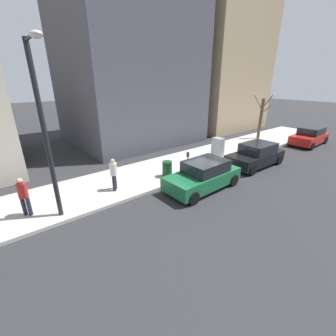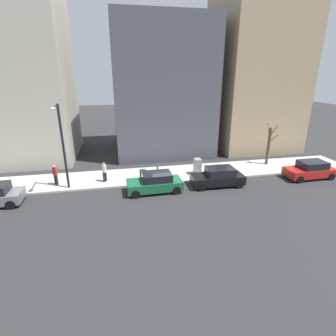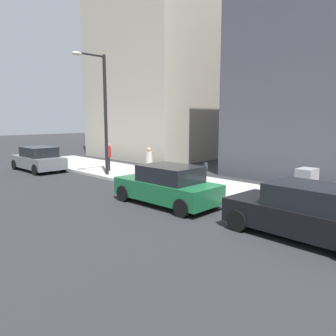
{
  "view_description": "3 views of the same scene",
  "coord_description": "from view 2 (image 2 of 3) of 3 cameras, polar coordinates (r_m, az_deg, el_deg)",
  "views": [
    {
      "loc": [
        -8.49,
        9.48,
        5.4
      ],
      "look_at": [
        -0.11,
        2.76,
        1.16
      ],
      "focal_mm": 24.0,
      "sensor_mm": 36.0,
      "label": 1
    },
    {
      "loc": [
        -19.65,
        4.05,
        8.69
      ],
      "look_at": [
        0.38,
        -0.04,
        1.27
      ],
      "focal_mm": 28.0,
      "sensor_mm": 36.0,
      "label": 2
    },
    {
      "loc": [
        -9.88,
        -7.36,
        3.27
      ],
      "look_at": [
        0.84,
        3.38,
        0.97
      ],
      "focal_mm": 35.0,
      "sensor_mm": 36.0,
      "label": 3
    }
  ],
  "objects": [
    {
      "name": "parked_car_red",
      "position": [
        26.0,
        28.53,
        -0.37
      ],
      "size": [
        1.98,
        4.23,
        1.52
      ],
      "rotation": [
        0.0,
        0.0,
        0.02
      ],
      "color": "red",
      "rests_on": "ground"
    },
    {
      "name": "streetlamp",
      "position": [
        20.84,
        -22.13,
        5.52
      ],
      "size": [
        1.97,
        0.32,
        6.5
      ],
      "color": "black",
      "rests_on": "sidewalk"
    },
    {
      "name": "sidewalk",
      "position": [
        23.65,
        -0.88,
        -1.41
      ],
      "size": [
        4.0,
        36.0,
        0.15
      ],
      "primitive_type": "cube",
      "color": "#B2AFA8",
      "rests_on": "ground"
    },
    {
      "name": "pedestrian_midblock",
      "position": [
        22.91,
        -23.36,
        -1.13
      ],
      "size": [
        0.36,
        0.36,
        1.66
      ],
      "rotation": [
        0.0,
        0.0,
        0.77
      ],
      "color": "#1E1E2D",
      "rests_on": "sidewalk"
    },
    {
      "name": "parking_meter",
      "position": [
        21.76,
        -2.3,
        -0.81
      ],
      "size": [
        0.14,
        0.1,
        1.35
      ],
      "color": "slate",
      "rests_on": "sidewalk"
    },
    {
      "name": "trash_bin",
      "position": [
        22.18,
        -5.48,
        -1.53
      ],
      "size": [
        0.56,
        0.56,
        0.9
      ],
      "primitive_type": "cylinder",
      "color": "#14381E",
      "rests_on": "sidewalk"
    },
    {
      "name": "bare_tree",
      "position": [
        27.4,
        21.06,
        4.68
      ],
      "size": [
        1.95,
        0.77,
        4.01
      ],
      "color": "brown",
      "rests_on": "sidewalk"
    },
    {
      "name": "office_tower_right",
      "position": [
        31.67,
        -30.8,
        19.94
      ],
      "size": [
        10.13,
        10.13,
        20.22
      ],
      "primitive_type": "cube",
      "color": "#BCB29E",
      "rests_on": "ground"
    },
    {
      "name": "parked_car_black",
      "position": [
        21.68,
        10.85,
        -1.93
      ],
      "size": [
        2.02,
        4.25,
        1.52
      ],
      "rotation": [
        0.0,
        0.0,
        -0.03
      ],
      "color": "black",
      "rests_on": "ground"
    },
    {
      "name": "utility_box",
      "position": [
        23.42,
        6.42,
        0.27
      ],
      "size": [
        0.83,
        0.61,
        1.43
      ],
      "color": "#A8A399",
      "rests_on": "sidewalk"
    },
    {
      "name": "pedestrian_near_meter",
      "position": [
        22.24,
        -13.69,
        -0.62
      ],
      "size": [
        0.36,
        0.36,
        1.66
      ],
      "rotation": [
        0.0,
        0.0,
        2.48
      ],
      "color": "#1E1E2D",
      "rests_on": "sidewalk"
    },
    {
      "name": "office_tower_left",
      "position": [
        34.16,
        19.1,
        24.73
      ],
      "size": [
        9.2,
        9.2,
        24.23
      ],
      "primitive_type": "cube",
      "color": "tan",
      "rests_on": "ground"
    },
    {
      "name": "parked_car_green",
      "position": [
        20.22,
        -2.84,
        -3.23
      ],
      "size": [
        2.0,
        4.24,
        1.52
      ],
      "rotation": [
        0.0,
        0.0,
        0.02
      ],
      "color": "#196038",
      "rests_on": "ground"
    },
    {
      "name": "ground_plane",
      "position": [
        21.86,
        0.09,
        -3.46
      ],
      "size": [
        120.0,
        120.0,
        0.0
      ],
      "primitive_type": "plane",
      "color": "#2B2B2D"
    },
    {
      "name": "office_block_center",
      "position": [
        30.85,
        -1.67,
        16.85
      ],
      "size": [
        10.39,
        10.39,
        14.04
      ],
      "primitive_type": "cube",
      "color": "#4C4C56",
      "rests_on": "ground"
    }
  ]
}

